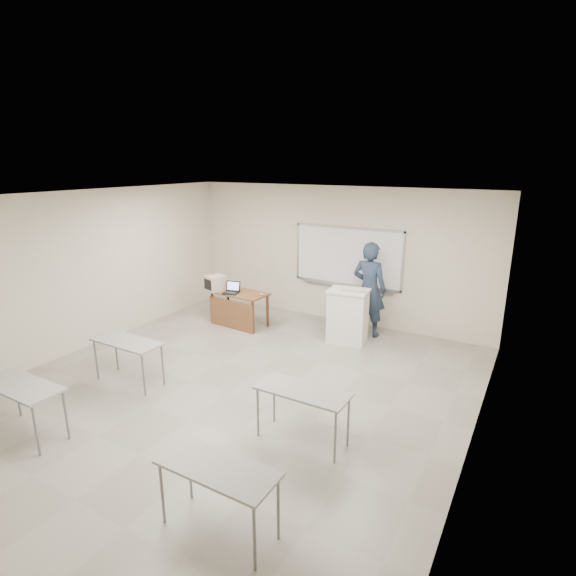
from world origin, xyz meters
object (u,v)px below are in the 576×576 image
Objects in this scene: podium at (348,316)px; presenter at (369,289)px; mouse at (262,294)px; crt_monitor at (215,283)px; keyboard at (354,292)px; instructor_desk at (237,304)px; laptop at (232,290)px; whiteboard at (347,257)px.

presenter reaches higher than podium.
crt_monitor is at bearing -164.54° from mouse.
mouse is at bearing 173.70° from keyboard.
instructor_desk is 3.93× the size of laptop.
whiteboard is at bearing 50.00° from mouse.
instructor_desk is at bearing 19.16° from crt_monitor.
presenter is at bearing 24.39° from instructor_desk.
podium is 3.36× the size of laptop.
keyboard reaches higher than podium.
crt_monitor is 0.85× the size of keyboard.
presenter is at bearing 34.58° from crt_monitor.
crt_monitor is 0.20× the size of presenter.
crt_monitor reaches higher than laptop.
whiteboard reaches higher than podium.
presenter is (2.10, 0.81, 0.21)m from mouse.
podium is at bearing 13.32° from mouse.
instructor_desk is 0.63m from mouse.
laptop is at bearing -178.31° from podium.
instructor_desk is 2.66× the size of keyboard.
podium reaches higher than instructor_desk.
crt_monitor is at bearing -174.00° from instructor_desk.
crt_monitor is at bearing 168.10° from laptop.
whiteboard reaches higher than crt_monitor.
presenter is at bearing 27.49° from mouse.
keyboard reaches higher than laptop.
whiteboard is at bearing 48.49° from crt_monitor.
crt_monitor is 1.25× the size of laptop.
whiteboard is at bearing 41.68° from instructor_desk.
podium is at bearing 132.01° from keyboard.
mouse is at bearing 20.44° from instructor_desk.
whiteboard is 5.22× the size of keyboard.
presenter reaches higher than laptop.
mouse is 2.26m from presenter.
instructor_desk is at bearing 176.55° from keyboard.
presenter is (0.06, 0.70, -0.12)m from keyboard.
whiteboard is 1.26× the size of presenter.
presenter is at bearing 62.56° from podium.
podium is 10.39× the size of mouse.
whiteboard is 2.62m from instructor_desk.
keyboard is (2.59, 0.27, 0.58)m from instructor_desk.
laptop is at bearing -158.49° from mouse.
podium reaches higher than laptop.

